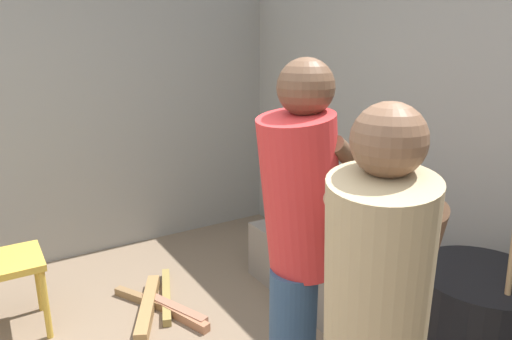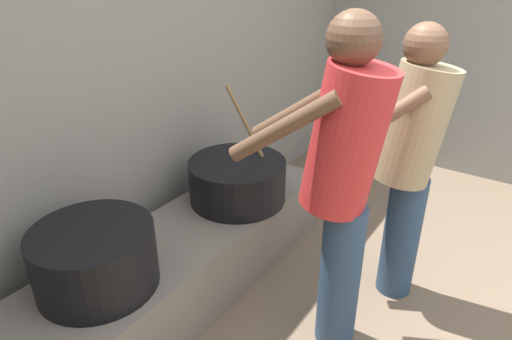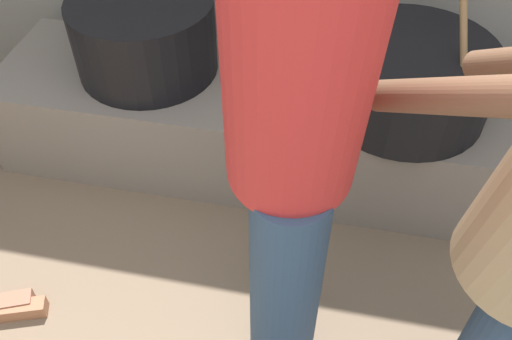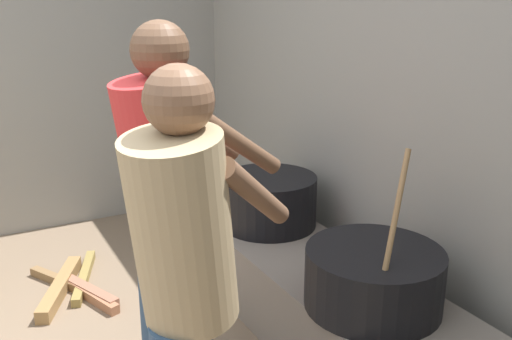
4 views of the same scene
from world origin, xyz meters
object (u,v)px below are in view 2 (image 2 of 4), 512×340
at_px(cooking_pot_secondary, 95,258).
at_px(cook_in_tan_shirt, 409,155).
at_px(cooking_pot_main, 237,180).
at_px(cook_in_red_shirt, 342,176).

height_order(cooking_pot_secondary, cook_in_tan_shirt, cook_in_tan_shirt).
bearing_deg(cooking_pot_main, cooking_pot_secondary, 176.89).
bearing_deg(cooking_pot_secondary, cook_in_tan_shirt, -39.10).
distance_m(cooking_pot_secondary, cook_in_red_shirt, 1.18).
bearing_deg(cook_in_red_shirt, cooking_pot_main, 69.10).
xyz_separation_m(cooking_pot_secondary, cook_in_tan_shirt, (1.24, -1.01, 0.32)).
relative_size(cooking_pot_secondary, cook_in_red_shirt, 0.34).
distance_m(cook_in_tan_shirt, cook_in_red_shirt, 0.55).
bearing_deg(cook_in_tan_shirt, cook_in_red_shirt, 165.93).
bearing_deg(cook_in_red_shirt, cooking_pot_secondary, 128.94).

